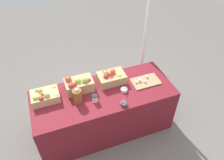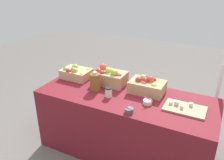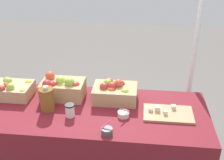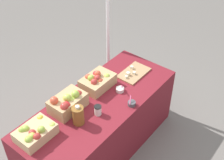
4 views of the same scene
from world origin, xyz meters
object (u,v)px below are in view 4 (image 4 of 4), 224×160
(sample_bowl_near, at_px, (132,103))
(tent_pole, at_px, (108,22))
(cider_jug, at_px, (78,115))
(cutting_board_front, at_px, (134,73))
(coffee_cup, at_px, (98,110))
(apple_crate_left, at_px, (35,132))
(apple_crate_middle, at_px, (68,102))
(apple_crate_right, at_px, (98,81))
(sample_bowl_mid, at_px, (120,89))

(sample_bowl_near, height_order, tent_pole, tent_pole)
(sample_bowl_near, xyz_separation_m, cider_jug, (-0.52, 0.26, 0.07))
(cutting_board_front, bearing_deg, coffee_cup, -172.19)
(cutting_board_front, bearing_deg, apple_crate_left, 173.88)
(cider_jug, bearing_deg, tent_pole, 27.04)
(cider_jug, xyz_separation_m, coffee_cup, (0.20, -0.07, -0.04))
(apple_crate_middle, height_order, apple_crate_right, apple_crate_middle)
(coffee_cup, bearing_deg, apple_crate_right, 41.02)
(cutting_board_front, height_order, cider_jug, cider_jug)
(apple_crate_right, xyz_separation_m, cider_jug, (-0.52, -0.21, 0.02))
(sample_bowl_mid, xyz_separation_m, tent_pole, (0.60, 0.66, 0.35))
(apple_crate_right, distance_m, cider_jug, 0.56)
(coffee_cup, height_order, tent_pole, tent_pole)
(tent_pole, bearing_deg, cutting_board_front, -113.35)
(cider_jug, relative_size, coffee_cup, 2.05)
(sample_bowl_mid, relative_size, cider_jug, 0.45)
(apple_crate_middle, xyz_separation_m, tent_pole, (1.15, 0.42, 0.28))
(apple_crate_middle, bearing_deg, apple_crate_left, -176.18)
(coffee_cup, bearing_deg, sample_bowl_near, -30.93)
(apple_crate_left, bearing_deg, apple_crate_right, 1.91)
(cutting_board_front, xyz_separation_m, tent_pole, (0.26, 0.59, 0.36))
(apple_crate_left, height_order, tent_pole, tent_pole)
(cider_jug, bearing_deg, cutting_board_front, 1.92)
(cutting_board_front, bearing_deg, cider_jug, -178.08)
(apple_crate_left, xyz_separation_m, cutting_board_front, (1.35, -0.14, -0.06))
(apple_crate_left, bearing_deg, coffee_cup, -23.11)
(cutting_board_front, bearing_deg, apple_crate_right, 158.49)
(apple_crate_middle, xyz_separation_m, sample_bowl_mid, (0.55, -0.24, -0.07))
(sample_bowl_mid, bearing_deg, sample_bowl_near, -114.23)
(apple_crate_middle, distance_m, cutting_board_front, 0.92)
(apple_crate_right, height_order, cutting_board_front, apple_crate_right)
(cutting_board_front, xyz_separation_m, coffee_cup, (-0.76, -0.10, 0.04))
(sample_bowl_mid, bearing_deg, coffee_cup, -174.47)
(sample_bowl_near, height_order, sample_bowl_mid, sample_bowl_near)
(apple_crate_middle, bearing_deg, sample_bowl_near, -46.32)
(apple_crate_right, distance_m, cutting_board_front, 0.48)
(apple_crate_right, xyz_separation_m, cutting_board_front, (0.44, -0.17, -0.07))
(cutting_board_front, distance_m, tent_pole, 0.74)
(sample_bowl_mid, bearing_deg, apple_crate_left, 168.21)
(apple_crate_middle, bearing_deg, sample_bowl_mid, -23.53)
(apple_crate_left, xyz_separation_m, apple_crate_middle, (0.45, 0.03, 0.02))
(apple_crate_left, xyz_separation_m, sample_bowl_mid, (1.00, -0.21, -0.04))
(apple_crate_right, distance_m, tent_pole, 0.87)
(apple_crate_left, distance_m, apple_crate_right, 0.91)
(coffee_cup, bearing_deg, tent_pole, 34.33)
(sample_bowl_near, relative_size, coffee_cup, 0.96)
(tent_pole, bearing_deg, coffee_cup, -145.67)
(cutting_board_front, height_order, sample_bowl_near, sample_bowl_near)
(apple_crate_middle, bearing_deg, apple_crate_right, -0.00)
(sample_bowl_mid, relative_size, tent_pole, 0.04)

